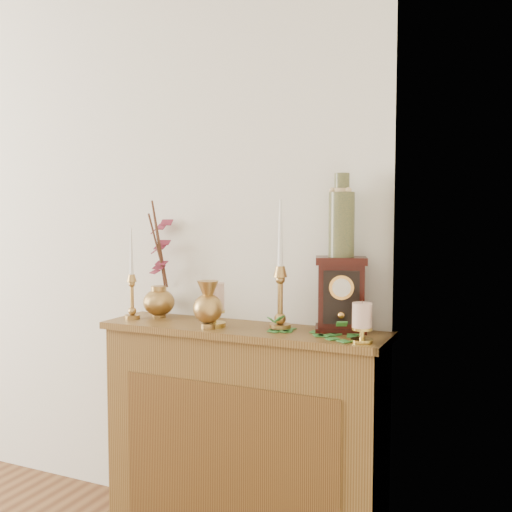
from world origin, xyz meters
The scene contains 10 objects.
console_shelf centered at (1.40, 2.10, 0.44)m, with size 1.24×0.34×0.93m.
candlestick_left centered at (0.86, 2.06, 1.07)m, with size 0.07×0.07×0.41m.
candlestick_center centered at (1.57, 2.11, 1.11)m, with size 0.09×0.09×0.54m.
bud_vase centered at (1.29, 2.00, 1.03)m, with size 0.12×0.12×0.20m.
ginger_jar centered at (0.93, 2.19, 1.17)m, with size 0.21×0.23×0.54m.
pillar_candle_left centered at (1.29, 2.05, 1.03)m, with size 0.10×0.10×0.20m.
pillar_candle_right centered at (1.94, 2.00, 1.01)m, with size 0.08×0.08×0.16m.
ivy_garland centered at (1.73, 2.04, 0.94)m, with size 0.43×0.19×0.07m.
mantel_clock centered at (1.81, 2.17, 1.08)m, with size 0.24×0.20×0.30m.
ceramic_vase centered at (1.81, 2.18, 1.38)m, with size 0.10×0.10×0.34m.
Camera 1 is at (2.50, -0.15, 1.41)m, focal length 42.00 mm.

